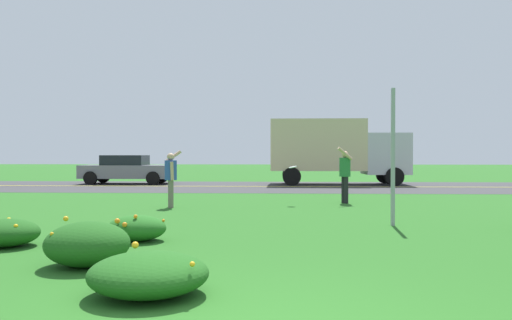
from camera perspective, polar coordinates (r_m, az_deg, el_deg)
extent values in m
plane|color=#26601E|center=(13.77, 1.66, -5.61)|extent=(120.00, 120.00, 0.00)
cube|color=#38383A|center=(23.46, 2.12, -3.00)|extent=(120.00, 8.21, 0.01)
cube|color=yellow|center=(23.45, 2.12, -2.99)|extent=(120.00, 0.16, 0.00)
ellipsoid|color=#23661E|center=(9.07, -13.28, -7.48)|extent=(1.02, 0.83, 0.45)
sphere|color=orange|center=(9.02, -10.38, -6.72)|extent=(0.05, 0.05, 0.05)
sphere|color=orange|center=(8.82, -13.41, -6.21)|extent=(0.07, 0.07, 0.07)
sphere|color=orange|center=(8.90, -12.76, -6.53)|extent=(0.07, 0.07, 0.07)
sphere|color=orange|center=(8.81, -15.36, -6.64)|extent=(0.09, 0.09, 0.09)
sphere|color=orange|center=(8.93, -12.39, -7.11)|extent=(0.05, 0.05, 0.05)
sphere|color=orange|center=(8.71, -14.57, -7.06)|extent=(0.08, 0.08, 0.08)
ellipsoid|color=#1E5619|center=(5.63, -12.01, -12.45)|extent=(1.29, 1.22, 0.46)
sphere|color=gold|center=(5.97, -13.45, -9.30)|extent=(0.08, 0.08, 0.08)
sphere|color=gold|center=(5.89, -13.89, -10.88)|extent=(0.06, 0.06, 0.06)
sphere|color=gold|center=(5.21, -7.19, -11.56)|extent=(0.06, 0.06, 0.06)
sphere|color=gold|center=(5.78, -12.26, -11.18)|extent=(0.08, 0.08, 0.08)
ellipsoid|color=#1E5619|center=(9.26, -26.31, -7.35)|extent=(1.07, 0.98, 0.45)
sphere|color=yellow|center=(9.59, -26.17, -6.73)|extent=(0.05, 0.05, 0.05)
sphere|color=yellow|center=(8.89, -25.42, -6.74)|extent=(0.07, 0.07, 0.07)
sphere|color=yellow|center=(9.49, -26.06, -6.05)|extent=(0.07, 0.07, 0.07)
ellipsoid|color=#1E5619|center=(7.25, -18.44, -8.95)|extent=(1.13, 1.09, 0.60)
sphere|color=gold|center=(7.06, -18.50, -7.55)|extent=(0.08, 0.08, 0.08)
sphere|color=gold|center=(7.10, -21.99, -7.74)|extent=(0.05, 0.05, 0.05)
sphere|color=gold|center=(7.63, -20.63, -6.21)|extent=(0.07, 0.07, 0.07)
sphere|color=gold|center=(7.16, -22.23, -8.61)|extent=(0.09, 0.09, 0.09)
cube|color=#93969B|center=(11.03, 15.16, 0.34)|extent=(0.07, 0.10, 2.89)
cylinder|color=#2D4C9E|center=(14.42, -9.58, -1.14)|extent=(0.34, 0.34, 0.55)
sphere|color=tan|center=(14.41, -9.58, 0.36)|extent=(0.21, 0.21, 0.21)
cylinder|color=#726B5B|center=(14.54, -9.60, -3.75)|extent=(0.14, 0.14, 0.78)
cylinder|color=#726B5B|center=(14.37, -9.55, -3.80)|extent=(0.14, 0.14, 0.78)
cylinder|color=tan|center=(14.62, -9.31, 0.39)|extent=(0.48, 0.23, 0.37)
cylinder|color=tan|center=(14.23, -9.44, -1.24)|extent=(0.13, 0.12, 0.52)
cylinder|color=#287038|center=(15.77, 9.98, -0.80)|extent=(0.34, 0.34, 0.58)
sphere|color=tan|center=(15.76, 9.98, 0.62)|extent=(0.21, 0.21, 0.21)
cylinder|color=black|center=(15.72, 10.10, -3.34)|extent=(0.14, 0.14, 0.82)
cylinder|color=black|center=(15.88, 9.85, -3.31)|extent=(0.14, 0.14, 0.82)
cylinder|color=tan|center=(15.55, 9.99, 0.72)|extent=(0.49, 0.23, 0.41)
cylinder|color=tan|center=(15.94, 9.62, -0.84)|extent=(0.13, 0.12, 0.55)
cylinder|color=white|center=(15.05, 4.16, -0.78)|extent=(0.24, 0.24, 0.07)
torus|color=white|center=(15.05, 4.16, -0.81)|extent=(0.25, 0.24, 0.08)
cube|color=slate|center=(26.43, -14.30, -1.27)|extent=(4.50, 1.82, 0.66)
cube|color=black|center=(26.45, -14.51, -0.04)|extent=(2.10, 1.64, 0.52)
cylinder|color=black|center=(26.90, -10.58, -1.85)|extent=(0.66, 0.22, 0.66)
cylinder|color=black|center=(25.17, -11.52, -2.02)|extent=(0.66, 0.22, 0.66)
cylinder|color=black|center=(27.78, -16.82, -1.79)|extent=(0.66, 0.22, 0.66)
cylinder|color=black|center=(26.11, -18.13, -1.95)|extent=(0.66, 0.22, 0.66)
cube|color=#B7BABF|center=(25.78, 14.36, 0.68)|extent=(2.10, 2.30, 2.00)
cube|color=#CCBC8C|center=(25.32, 6.91, 1.67)|extent=(4.60, 2.30, 2.50)
cylinder|color=black|center=(26.92, 14.30, -1.62)|extent=(0.88, 0.26, 0.88)
cylinder|color=black|center=(24.77, 15.32, -1.82)|extent=(0.88, 0.26, 0.88)
cylinder|color=black|center=(26.38, 3.94, -1.65)|extent=(0.88, 0.26, 0.88)
cylinder|color=black|center=(24.18, 4.05, -1.86)|extent=(0.88, 0.26, 0.88)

